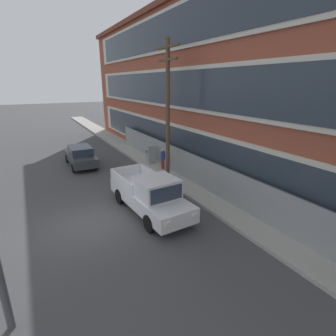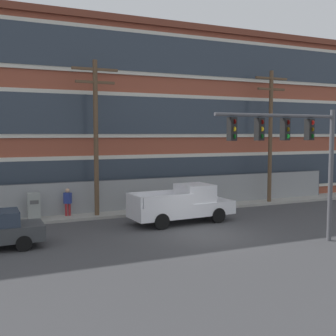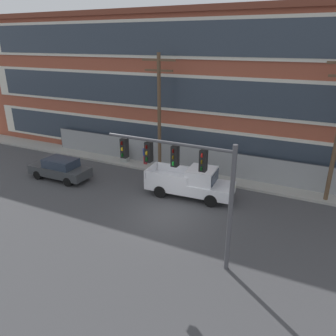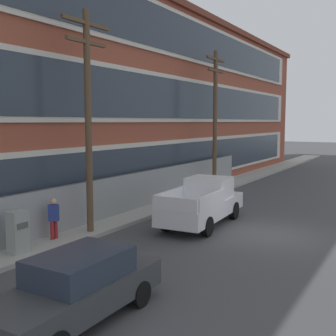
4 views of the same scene
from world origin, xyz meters
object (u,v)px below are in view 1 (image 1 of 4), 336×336
pickup_truck_white (150,195)px  utility_pole_near_corner (168,106)px  sedan_dark_grey (81,156)px  pedestrian_near_cabinet (163,158)px  electrical_cabinet (150,155)px

pickup_truck_white → utility_pole_near_corner: size_ratio=0.66×
sedan_dark_grey → pickup_truck_white: bearing=8.8°
sedan_dark_grey → pedestrian_near_cabinet: 6.56m
pedestrian_near_cabinet → electrical_cabinet: bearing=-172.7°
sedan_dark_grey → electrical_cabinet: bearing=63.4°
utility_pole_near_corner → electrical_cabinet: utility_pole_near_corner is taller
sedan_dark_grey → utility_pole_near_corner: (5.75, 4.59, 4.03)m
pickup_truck_white → pedestrian_near_cabinet: (-5.45, 3.52, 0.02)m
pickup_truck_white → electrical_cabinet: 7.98m
sedan_dark_grey → electrical_cabinet: (2.40, 4.79, -0.01)m
pickup_truck_white → utility_pole_near_corner: utility_pole_near_corner is taller
utility_pole_near_corner → electrical_cabinet: size_ratio=5.49×
utility_pole_near_corner → pedestrian_near_cabinet: size_ratio=5.15×
sedan_dark_grey → electrical_cabinet: size_ratio=2.89×
utility_pole_near_corner → electrical_cabinet: bearing=176.6°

